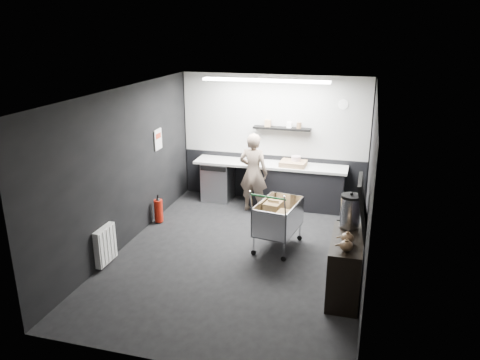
# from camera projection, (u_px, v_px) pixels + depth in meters

# --- Properties ---
(floor) EXTENTS (5.50, 5.50, 0.00)m
(floor) POSITION_uv_depth(u_px,v_px,m) (239.00, 255.00, 7.82)
(floor) COLOR black
(floor) RESTS_ON ground
(ceiling) EXTENTS (5.50, 5.50, 0.00)m
(ceiling) POSITION_uv_depth(u_px,v_px,m) (239.00, 92.00, 6.97)
(ceiling) COLOR silver
(ceiling) RESTS_ON wall_back
(wall_back) EXTENTS (5.50, 0.00, 5.50)m
(wall_back) POSITION_uv_depth(u_px,v_px,m) (273.00, 139.00, 9.91)
(wall_back) COLOR black
(wall_back) RESTS_ON floor
(wall_front) EXTENTS (5.50, 0.00, 5.50)m
(wall_front) POSITION_uv_depth(u_px,v_px,m) (168.00, 258.00, 4.88)
(wall_front) COLOR black
(wall_front) RESTS_ON floor
(wall_left) EXTENTS (0.00, 5.50, 5.50)m
(wall_left) POSITION_uv_depth(u_px,v_px,m) (125.00, 168.00, 7.90)
(wall_left) COLOR black
(wall_left) RESTS_ON floor
(wall_right) EXTENTS (0.00, 5.50, 5.50)m
(wall_right) POSITION_uv_depth(u_px,v_px,m) (369.00, 189.00, 6.89)
(wall_right) COLOR black
(wall_right) RESTS_ON floor
(kitchen_wall_panel) EXTENTS (3.95, 0.02, 1.70)m
(kitchen_wall_panel) POSITION_uv_depth(u_px,v_px,m) (274.00, 116.00, 9.73)
(kitchen_wall_panel) COLOR #B1B2AD
(kitchen_wall_panel) RESTS_ON wall_back
(dado_panel) EXTENTS (3.95, 0.02, 1.00)m
(dado_panel) POSITION_uv_depth(u_px,v_px,m) (272.00, 177.00, 10.16)
(dado_panel) COLOR black
(dado_panel) RESTS_ON wall_back
(floating_shelf) EXTENTS (1.20, 0.22, 0.04)m
(floating_shelf) POSITION_uv_depth(u_px,v_px,m) (282.00, 128.00, 9.66)
(floating_shelf) COLOR black
(floating_shelf) RESTS_ON wall_back
(wall_clock) EXTENTS (0.20, 0.03, 0.20)m
(wall_clock) POSITION_uv_depth(u_px,v_px,m) (343.00, 104.00, 9.28)
(wall_clock) COLOR white
(wall_clock) RESTS_ON wall_back
(poster) EXTENTS (0.02, 0.30, 0.40)m
(poster) POSITION_uv_depth(u_px,v_px,m) (158.00, 139.00, 9.02)
(poster) COLOR silver
(poster) RESTS_ON wall_left
(poster_red_band) EXTENTS (0.02, 0.22, 0.10)m
(poster_red_band) POSITION_uv_depth(u_px,v_px,m) (158.00, 136.00, 9.00)
(poster_red_band) COLOR #B93117
(poster_red_band) RESTS_ON poster
(radiator) EXTENTS (0.10, 0.50, 0.60)m
(radiator) POSITION_uv_depth(u_px,v_px,m) (105.00, 245.00, 7.38)
(radiator) COLOR white
(radiator) RESTS_ON wall_left
(ceiling_strip) EXTENTS (2.40, 0.20, 0.04)m
(ceiling_strip) POSITION_uv_depth(u_px,v_px,m) (265.00, 81.00, 8.67)
(ceiling_strip) COLOR white
(ceiling_strip) RESTS_ON ceiling
(prep_counter) EXTENTS (3.20, 0.61, 0.90)m
(prep_counter) POSITION_uv_depth(u_px,v_px,m) (276.00, 184.00, 9.86)
(prep_counter) COLOR black
(prep_counter) RESTS_ON floor
(person) EXTENTS (0.64, 0.46, 1.63)m
(person) POSITION_uv_depth(u_px,v_px,m) (253.00, 173.00, 9.43)
(person) COLOR #BCAB95
(person) RESTS_ON floor
(shopping_cart) EXTENTS (0.76, 1.10, 1.12)m
(shopping_cart) POSITION_uv_depth(u_px,v_px,m) (278.00, 219.00, 7.91)
(shopping_cart) COLOR silver
(shopping_cart) RESTS_ON floor
(sideboard) EXTENTS (0.49, 1.15, 1.73)m
(sideboard) POSITION_uv_depth(u_px,v_px,m) (347.00, 258.00, 6.54)
(sideboard) COLOR black
(sideboard) RESTS_ON floor
(fire_extinguisher) EXTENTS (0.16, 0.16, 0.54)m
(fire_extinguisher) POSITION_uv_depth(u_px,v_px,m) (159.00, 210.00, 9.01)
(fire_extinguisher) COLOR #B71B0C
(fire_extinguisher) RESTS_ON floor
(cardboard_box) EXTENTS (0.54, 0.43, 0.10)m
(cardboard_box) POSITION_uv_depth(u_px,v_px,m) (293.00, 164.00, 9.56)
(cardboard_box) COLOR #A78159
(cardboard_box) RESTS_ON prep_counter
(pink_tub) EXTENTS (0.20, 0.20, 0.20)m
(pink_tub) POSITION_uv_depth(u_px,v_px,m) (296.00, 161.00, 9.58)
(pink_tub) COLOR beige
(pink_tub) RESTS_ON prep_counter
(white_container) EXTENTS (0.22, 0.19, 0.17)m
(white_container) POSITION_uv_depth(u_px,v_px,m) (246.00, 159.00, 9.80)
(white_container) COLOR white
(white_container) RESTS_ON prep_counter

